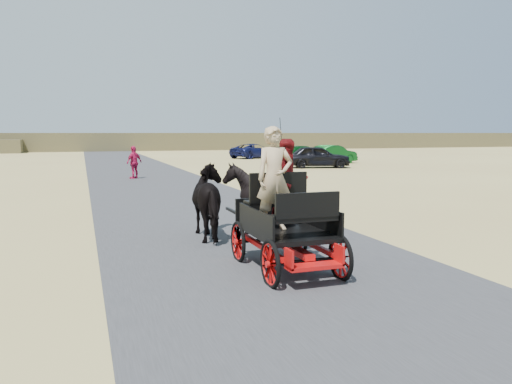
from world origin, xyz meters
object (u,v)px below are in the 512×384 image
object	(u,v)px
pedestrian	(134,162)
car_a	(317,157)
car_c	(305,153)
carriage	(286,249)
car_b	(332,154)
car_d	(254,151)
horse_left	(213,201)
horse_right	(258,199)

from	to	relation	value
pedestrian	car_a	xyz separation A→B (m)	(12.81, 4.38, -0.10)
pedestrian	car_c	xyz separation A→B (m)	(15.57, 12.42, -0.21)
car_a	car_c	size ratio (longest dim) A/B	1.01
carriage	car_b	distance (m)	31.10
car_b	car_c	distance (m)	4.21
car_d	horse_left	bearing A→B (deg)	130.90
carriage	horse_right	xyz separation A→B (m)	(0.55, 3.00, 0.49)
pedestrian	car_b	bearing A→B (deg)	167.92
pedestrian	car_d	world-z (taller)	pedestrian
car_d	car_a	bearing A→B (deg)	150.74
pedestrian	car_a	bearing A→B (deg)	159.58
horse_right	car_c	distance (m)	31.68
horse_right	car_c	world-z (taller)	horse_right
car_b	car_c	bearing A→B (deg)	-14.03
car_b	car_c	world-z (taller)	car_b
car_c	car_d	size ratio (longest dim) A/B	0.90
pedestrian	horse_left	bearing A→B (deg)	51.46
horse_left	car_a	distance (m)	23.84
car_c	car_d	distance (m)	6.43
horse_right	car_b	xyz separation A→B (m)	(14.71, 24.10, -0.12)
pedestrian	car_c	bearing A→B (deg)	179.30
horse_right	car_d	world-z (taller)	horse_right
horse_left	car_c	size ratio (longest dim) A/B	0.45
horse_left	pedestrian	xyz separation A→B (m)	(-0.21, 15.86, 0.02)
carriage	car_b	world-z (taller)	car_b
carriage	car_d	size ratio (longest dim) A/B	0.49
car_c	horse_left	bearing A→B (deg)	152.16
horse_left	car_d	xyz separation A→B (m)	(12.76, 34.17, -0.16)
carriage	horse_right	size ratio (longest dim) A/B	1.41
car_b	car_d	distance (m)	10.52
horse_left	carriage	bearing A→B (deg)	100.39
carriage	car_c	size ratio (longest dim) A/B	0.54
car_a	pedestrian	bearing A→B (deg)	125.00
horse_left	car_b	bearing A→B (deg)	-123.26
carriage	car_b	xyz separation A→B (m)	(15.26, 27.10, 0.37)
horse_right	pedestrian	bearing A→B (deg)	-85.28
horse_left	pedestrian	distance (m)	15.86
carriage	horse_right	distance (m)	3.09
horse_left	horse_right	distance (m)	1.10
carriage	car_d	world-z (taller)	car_d
horse_left	car_c	world-z (taller)	horse_left
car_a	car_b	size ratio (longest dim) A/B	1.02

